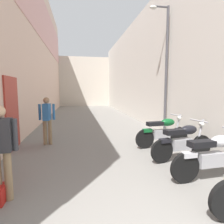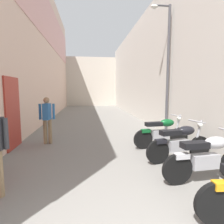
{
  "view_description": "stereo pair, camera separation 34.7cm",
  "coord_description": "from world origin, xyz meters",
  "px_view_note": "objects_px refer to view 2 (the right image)",
  "views": [
    {
      "loc": [
        -0.82,
        -0.51,
        1.8
      ],
      "look_at": [
        0.42,
        6.29,
        1.0
      ],
      "focal_mm": 30.47,
      "sensor_mm": 36.0,
      "label": 1
    },
    {
      "loc": [
        -0.47,
        -0.56,
        1.8
      ],
      "look_at": [
        0.42,
        6.29,
        1.0
      ],
      "focal_mm": 30.47,
      "sensor_mm": 36.0,
      "label": 2
    }
  ],
  "objects_px": {
    "motorcycle_third": "(180,142)",
    "pedestrian_further_down": "(47,117)",
    "motorcycle_second": "(207,157)",
    "street_lamp": "(166,62)",
    "motorcycle_fourth": "(162,132)"
  },
  "relations": [
    {
      "from": "motorcycle_second",
      "to": "motorcycle_third",
      "type": "bearing_deg",
      "value": 90.01
    },
    {
      "from": "motorcycle_third",
      "to": "motorcycle_fourth",
      "type": "xyz_separation_m",
      "value": [
        0.0,
        1.18,
        0.0
      ]
    },
    {
      "from": "street_lamp",
      "to": "motorcycle_fourth",
      "type": "bearing_deg",
      "value": -114.86
    },
    {
      "from": "motorcycle_third",
      "to": "street_lamp",
      "type": "distance_m",
      "value": 3.67
    },
    {
      "from": "motorcycle_third",
      "to": "pedestrian_further_down",
      "type": "distance_m",
      "value": 4.24
    },
    {
      "from": "motorcycle_second",
      "to": "pedestrian_further_down",
      "type": "distance_m",
      "value": 4.88
    },
    {
      "from": "motorcycle_second",
      "to": "motorcycle_third",
      "type": "relative_size",
      "value": 1.01
    },
    {
      "from": "motorcycle_second",
      "to": "pedestrian_further_down",
      "type": "height_order",
      "value": "pedestrian_further_down"
    },
    {
      "from": "pedestrian_further_down",
      "to": "motorcycle_fourth",
      "type": "bearing_deg",
      "value": -14.1
    },
    {
      "from": "motorcycle_second",
      "to": "motorcycle_third",
      "type": "height_order",
      "value": "same"
    },
    {
      "from": "motorcycle_fourth",
      "to": "street_lamp",
      "type": "height_order",
      "value": "street_lamp"
    },
    {
      "from": "motorcycle_third",
      "to": "motorcycle_fourth",
      "type": "height_order",
      "value": "same"
    },
    {
      "from": "motorcycle_second",
      "to": "pedestrian_further_down",
      "type": "bearing_deg",
      "value": 138.76
    },
    {
      "from": "motorcycle_second",
      "to": "motorcycle_fourth",
      "type": "height_order",
      "value": "same"
    },
    {
      "from": "street_lamp",
      "to": "motorcycle_third",
      "type": "bearing_deg",
      "value": -104.63
    }
  ]
}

